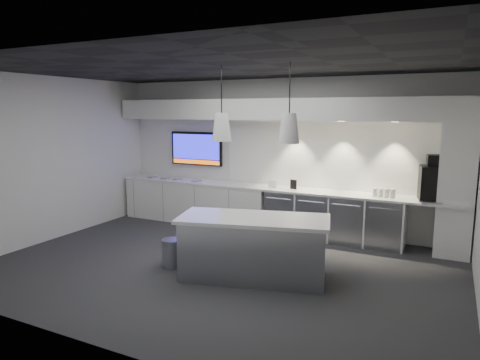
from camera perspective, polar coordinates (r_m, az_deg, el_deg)
The scene contains 27 objects.
floor at distance 6.71m, azimuth -2.87°, elevation -11.53°, with size 7.00×7.00×0.00m, color #303032.
ceiling at distance 6.31m, azimuth -3.10°, elevation 14.87°, with size 7.00×7.00×0.00m, color black.
wall_back at distance 8.59m, azimuth 5.20°, elevation 3.34°, with size 7.00×7.00×0.00m, color white.
wall_front at distance 4.36m, azimuth -19.24°, elevation -2.94°, with size 7.00×7.00×0.00m, color white.
wall_left at distance 8.60m, azimuth -23.82°, elevation 2.59°, with size 7.00×7.00×0.00m, color white.
back_counter at distance 8.38m, azimuth 4.34°, elevation -1.09°, with size 6.80×0.65×0.04m, color white.
left_base_cabinets at distance 9.25m, azimuth -5.82°, elevation -2.96°, with size 3.30×0.63×0.86m, color white.
fridge_unit_a at distance 8.38m, azimuth 5.89°, elevation -4.28°, with size 0.60×0.61×0.85m, color #93959B.
fridge_unit_b at distance 8.19m, azimuth 10.03°, elevation -4.70°, with size 0.60×0.61×0.85m, color #93959B.
fridge_unit_c at distance 8.05m, azimuth 14.35°, elevation -5.10°, with size 0.60×0.61×0.85m, color #93959B.
fridge_unit_d at distance 7.95m, azimuth 18.81°, elevation -5.49°, with size 0.60×0.61×0.85m, color #93959B.
backsplash at distance 8.21m, azimuth 13.00°, elevation 3.22°, with size 4.60×0.03×1.30m, color white.
soffit at distance 8.26m, azimuth 4.53°, elevation 9.36°, with size 6.90×0.60×0.40m, color white.
column at distance 7.75m, azimuth 26.96°, elevation 0.23°, with size 0.55×0.55×2.60m, color white.
wall_tv at distance 9.39m, azimuth -5.82°, elevation 4.20°, with size 1.25×0.07×0.72m.
island at distance 6.17m, azimuth 1.81°, elevation -8.98°, with size 2.27×1.40×0.90m.
bin at distance 6.74m, azimuth -9.08°, elevation -9.59°, with size 0.31×0.31×0.43m, color #93959B.
coffee_machine at distance 7.77m, azimuth 24.33°, elevation -0.22°, with size 0.49×0.65×0.76m.
sign_black at distance 8.19m, azimuth 7.14°, elevation -0.59°, with size 0.14×0.02×0.18m, color black.
sign_white at distance 8.31m, azimuth 4.34°, elevation -0.54°, with size 0.18×0.02×0.14m, color white.
cup_cluster at distance 7.81m, azimuth 18.65°, elevation -1.61°, with size 0.37×0.17×0.15m, color white, non-canonical shape.
tray_a at distance 9.74m, azimuth -11.64°, elevation 0.41°, with size 0.16×0.16×0.03m, color gray.
tray_b at distance 9.50m, azimuth -9.92°, elevation 0.23°, with size 0.16×0.16×0.03m, color gray.
tray_c at distance 9.36m, azimuth -8.35°, elevation 0.14°, with size 0.16×0.16×0.03m, color gray.
tray_d at distance 9.06m, azimuth -5.84°, elevation -0.11°, with size 0.16×0.16×0.03m, color gray.
pendant_left at distance 6.09m, azimuth -2.46°, elevation 7.10°, with size 0.28×0.28×1.10m.
pendant_right at distance 5.67m, azimuth 6.56°, elevation 6.89°, with size 0.28×0.28×1.10m.
Camera 1 is at (3.07, -5.47, 2.39)m, focal length 32.00 mm.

